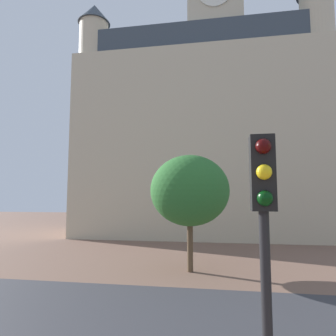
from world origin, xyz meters
name	(u,v)px	position (x,y,z in m)	size (l,w,h in m)	color
ground_plane	(171,296)	(0.00, 10.00, 0.00)	(120.00, 120.00, 0.00)	brown
street_asphalt_strip	(154,328)	(0.00, 7.14, 0.00)	(120.00, 7.81, 0.00)	#38383D
landmark_building	(204,129)	(0.47, 28.76, 10.73)	(24.10, 10.65, 31.95)	beige
traffic_light_pole	(265,247)	(2.37, 2.18, 3.09)	(0.28, 0.34, 4.41)	black
tree_curb_far	(190,191)	(0.40, 13.74, 4.04)	(4.02, 4.02, 5.86)	brown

